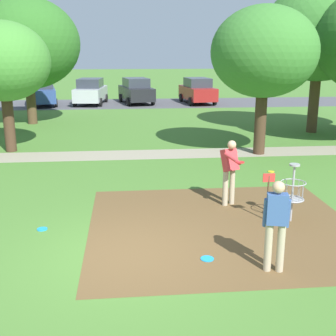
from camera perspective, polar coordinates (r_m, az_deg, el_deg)
name	(u,v)px	position (r m, az deg, el deg)	size (l,w,h in m)	color
ground_plane	(126,255)	(8.86, -5.48, -11.16)	(160.00, 160.00, 0.00)	#47752D
dirt_tee_pad	(222,226)	(10.23, 7.04, -7.45)	(6.04, 5.57, 0.01)	brown
disc_golf_basket	(290,190)	(10.56, 15.51, -2.82)	(0.98, 0.58, 1.39)	#9E9EA3
player_foreground_watching	(276,221)	(8.09, 13.83, -6.70)	(0.49, 0.43, 1.71)	tan
player_throwing	(230,168)	(11.29, 8.01, -0.02)	(0.49, 1.17, 1.71)	tan
frisbee_by_tee	(207,259)	(8.69, 5.09, -11.62)	(0.26, 0.26, 0.02)	#1E93DB
frisbee_mid_grass	(42,229)	(10.36, -15.97, -7.61)	(0.23, 0.23, 0.02)	#1E93DB
frisbee_far_left	(271,172)	(14.87, 13.20, -0.45)	(0.21, 0.21, 0.02)	gold
tree_near_right	(320,32)	(22.18, 19.05, 16.25)	(5.21, 5.21, 6.86)	#4C3823
tree_mid_left	(26,44)	(24.66, -17.86, 15.08)	(5.48, 5.48, 6.50)	#4C3823
tree_mid_center	(264,52)	(16.91, 12.34, 14.41)	(3.90, 3.90, 5.46)	#422D1E
tree_mid_right	(3,62)	(18.04, -20.57, 12.74)	(3.51, 3.51, 4.95)	#422D1E
parking_lot_strip	(124,104)	(32.82, -5.69, 8.31)	(36.00, 6.00, 0.01)	#4C4C51
parked_car_leftmost	(42,92)	(32.77, -16.05, 9.40)	(2.56, 4.46, 1.84)	#2D4784
parked_car_center_left	(91,91)	(32.64, -9.98, 9.74)	(2.32, 4.37, 1.84)	#B2B7BC
parked_car_center_right	(136,91)	(32.74, -4.14, 9.94)	(2.65, 4.49, 1.84)	black
parked_car_rightmost	(197,91)	(32.81, 3.84, 9.96)	(2.38, 4.40, 1.84)	maroon
gravel_path	(125,155)	(16.86, -5.62, 1.71)	(40.00, 1.56, 0.00)	gray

